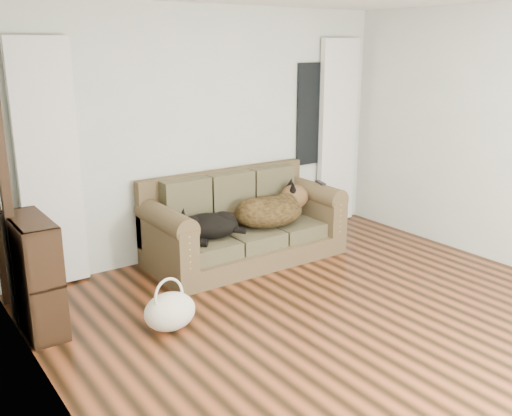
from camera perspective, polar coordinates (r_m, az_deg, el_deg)
floor at (r=4.66m, az=11.66°, el=-12.50°), size 5.00×5.00×0.00m
wall_back at (r=6.14m, az=-4.85°, el=7.55°), size 4.50×0.04×2.60m
wall_left at (r=3.00m, az=-17.92°, el=-2.22°), size 0.04×5.00×2.60m
curtain_left at (r=5.45m, az=-20.02°, el=3.94°), size 0.55×0.08×2.25m
curtain_right at (r=7.17m, az=8.14°, el=7.45°), size 0.55×0.08×2.25m
window_pane at (r=6.94m, az=5.79°, el=9.33°), size 0.50×0.03×1.20m
door_casing at (r=5.01m, az=-24.26°, el=1.32°), size 0.07×0.60×2.10m
sofa at (r=5.96m, az=-1.10°, el=-1.06°), size 2.03×0.88×0.83m
dog_black_lab at (r=5.65m, az=-5.04°, el=-1.76°), size 0.71×0.61×0.25m
dog_shepherd at (r=6.04m, az=1.53°, el=-0.41°), size 0.88×0.69×0.35m
tv_remote at (r=6.35m, az=6.46°, el=2.54°), size 0.09×0.18×0.02m
tote_bag at (r=4.66m, az=-8.61°, el=-10.15°), size 0.45×0.37×0.31m
bookshelf at (r=4.82m, az=-21.29°, el=-5.78°), size 0.37×0.76×0.92m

